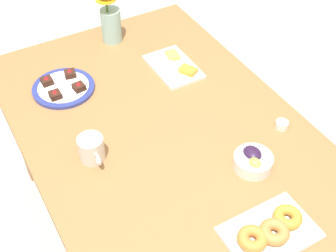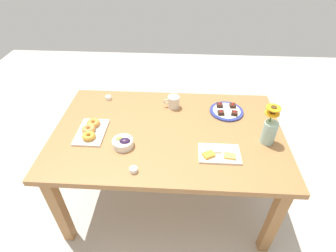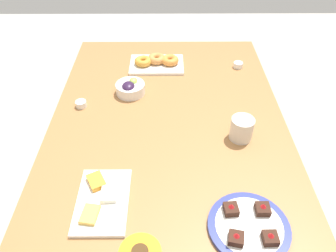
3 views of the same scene
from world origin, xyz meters
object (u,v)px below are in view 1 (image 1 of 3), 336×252
Objects in this scene: coffee_mug at (91,149)px; croissant_platter at (270,231)px; flower_vase at (111,22)px; dining_table at (168,149)px; dessert_plate at (63,87)px; cheese_platter at (175,66)px; jam_cup_honey at (282,124)px; grape_bowl at (253,161)px.

coffee_mug is 0.65m from croissant_platter.
coffee_mug is at bearing -29.94° from flower_vase.
coffee_mug reaches higher than croissant_platter.
dining_table is at bearing -6.56° from flower_vase.
dining_table is 6.31× the size of dessert_plate.
dessert_plate is 0.94× the size of flower_vase.
cheese_platter is 0.93× the size of croissant_platter.
coffee_mug is 0.49× the size of dessert_plate.
cheese_platter is (-0.33, 0.22, 0.10)m from dining_table.
dessert_plate reaches higher than croissant_platter.
cheese_platter is at bearing 121.10° from coffee_mug.
croissant_platter reaches higher than jam_cup_honey.
grape_bowl reaches higher than croissant_platter.
grape_bowl is at bearing -64.55° from jam_cup_honey.
coffee_mug reaches higher than cheese_platter.
dining_table is at bearing -148.19° from grape_bowl.
flower_vase is (-0.63, 0.37, 0.05)m from coffee_mug.
flower_vase is at bearing 150.06° from coffee_mug.
dessert_plate is (-0.43, -0.25, 0.10)m from dining_table.
dining_table is 6.15× the size of cheese_platter.
coffee_mug is 0.48× the size of cheese_platter.
flower_vase is (-0.66, 0.08, 0.18)m from dining_table.
cheese_platter is (-0.61, 0.05, -0.02)m from grape_bowl.
dessert_plate is (-0.96, -0.30, -0.01)m from croissant_platter.
cheese_platter is at bearing 77.69° from dessert_plate.
dining_table is 0.35m from grape_bowl.
jam_cup_honey is 0.88m from dessert_plate.
cheese_platter is at bearing 169.20° from croissant_platter.
jam_cup_honey is 0.18× the size of flower_vase.
croissant_platter is at bearing 31.89° from coffee_mug.
croissant_platter is at bearing -10.80° from cheese_platter.
grape_bowl is 0.62m from cheese_platter.
grape_bowl is 0.52× the size of cheese_platter.
coffee_mug is 2.61× the size of jam_cup_honey.
croissant_platter is 1.19m from flower_vase.
grape_bowl is 0.95m from flower_vase.
grape_bowl is at bearing 154.37° from croissant_platter.
grape_bowl is at bearing 6.00° from flower_vase.
jam_cup_honey is at bearing 20.36° from flower_vase.
jam_cup_honey reaches higher than dining_table.
flower_vase is (-0.33, -0.14, 0.09)m from cheese_platter.
grape_bowl reaches higher than jam_cup_honey.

